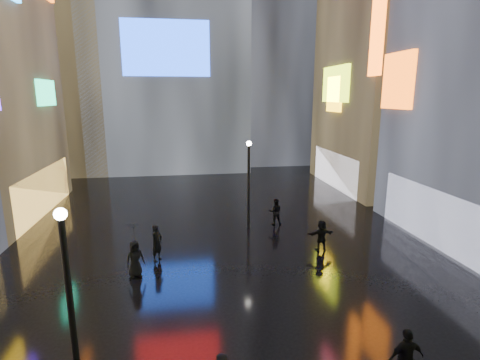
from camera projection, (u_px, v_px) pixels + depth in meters
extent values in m
plane|color=black|center=(218.00, 235.00, 21.17)|extent=(140.00, 140.00, 0.00)
cube|color=#FFC659|center=(44.00, 191.00, 24.95)|extent=(0.20, 10.00, 3.00)
cube|color=#17D58B|center=(46.00, 93.00, 25.34)|extent=(0.25, 3.00, 1.71)
cube|color=white|center=(434.00, 217.00, 19.62)|extent=(0.20, 9.00, 3.00)
cube|color=#ED560B|center=(398.00, 81.00, 22.00)|extent=(0.25, 2.99, 3.26)
cube|color=black|center=(401.00, 16.00, 30.14)|extent=(10.00, 12.00, 28.00)
cube|color=white|center=(335.00, 170.00, 32.15)|extent=(0.20, 9.00, 3.00)
cube|color=#C3ED17|center=(335.00, 84.00, 30.85)|extent=(0.25, 4.92, 2.91)
cube|color=#EDA40B|center=(334.00, 94.00, 31.14)|extent=(0.25, 2.63, 2.87)
cube|color=#194CFF|center=(166.00, 48.00, 34.37)|extent=(8.00, 0.20, 5.00)
cube|color=black|center=(271.00, 15.00, 43.84)|extent=(12.00, 12.00, 34.00)
cube|color=black|center=(56.00, 42.00, 37.40)|extent=(10.00, 10.00, 26.00)
cylinder|color=black|center=(71.00, 313.00, 9.20)|extent=(0.16, 0.16, 5.00)
sphere|color=white|center=(60.00, 214.00, 8.64)|extent=(0.30, 0.30, 0.30)
cylinder|color=black|center=(249.00, 187.00, 21.97)|extent=(0.16, 0.16, 5.00)
sphere|color=white|center=(249.00, 144.00, 21.40)|extent=(0.30, 0.30, 0.30)
imported|color=black|center=(406.00, 358.00, 10.02)|extent=(1.01, 0.45, 1.71)
imported|color=black|center=(135.00, 259.00, 16.24)|extent=(0.93, 0.81, 1.61)
imported|color=black|center=(321.00, 235.00, 19.03)|extent=(1.50, 0.61, 1.57)
imported|color=black|center=(157.00, 243.00, 17.78)|extent=(0.72, 0.76, 1.75)
imported|color=black|center=(275.00, 212.00, 22.80)|extent=(0.88, 0.74, 1.63)
imported|color=black|center=(133.00, 233.00, 15.97)|extent=(1.22, 1.22, 0.80)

